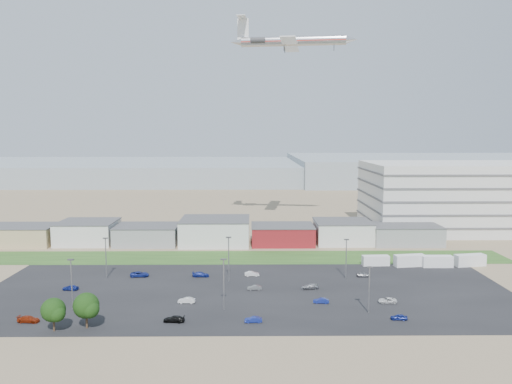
{
  "coord_description": "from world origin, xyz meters",
  "views": [
    {
      "loc": [
        5.83,
        -89.78,
        35.6
      ],
      "look_at": [
        6.88,
        22.0,
        22.64
      ],
      "focal_mm": 35.0,
      "sensor_mm": 36.0,
      "label": 1
    }
  ],
  "objects_px": {
    "parked_car_12": "(310,286)",
    "parked_car_11": "(252,274)",
    "parked_car_5": "(71,288)",
    "airliner": "(293,41)",
    "parked_car_0": "(387,300)",
    "parked_car_6": "(201,274)",
    "parked_car_7": "(254,287)",
    "box_trailer_a": "(376,260)",
    "parked_car_1": "(321,301)",
    "parked_car_2": "(399,317)",
    "parked_car_3": "(174,319)",
    "parked_car_4": "(187,300)",
    "parked_car_9": "(140,274)",
    "parked_car_13": "(253,320)",
    "parked_car_8": "(363,275)",
    "parked_car_10": "(28,319)"
  },
  "relations": [
    {
      "from": "parked_car_12",
      "to": "parked_car_11",
      "type": "bearing_deg",
      "value": -135.67
    },
    {
      "from": "parked_car_5",
      "to": "airliner",
      "type": "bearing_deg",
      "value": 150.22
    },
    {
      "from": "parked_car_0",
      "to": "parked_car_6",
      "type": "relative_size",
      "value": 0.92
    },
    {
      "from": "parked_car_6",
      "to": "parked_car_7",
      "type": "height_order",
      "value": "parked_car_6"
    },
    {
      "from": "box_trailer_a",
      "to": "airliner",
      "type": "distance_m",
      "value": 91.22
    },
    {
      "from": "parked_car_11",
      "to": "box_trailer_a",
      "type": "bearing_deg",
      "value": -75.5
    },
    {
      "from": "parked_car_12",
      "to": "parked_car_1",
      "type": "bearing_deg",
      "value": -0.14
    },
    {
      "from": "parked_car_0",
      "to": "parked_car_12",
      "type": "bearing_deg",
      "value": -119.88
    },
    {
      "from": "parked_car_2",
      "to": "parked_car_7",
      "type": "distance_m",
      "value": 33.62
    },
    {
      "from": "parked_car_1",
      "to": "parked_car_3",
      "type": "height_order",
      "value": "parked_car_3"
    },
    {
      "from": "parked_car_4",
      "to": "parked_car_7",
      "type": "height_order",
      "value": "parked_car_4"
    },
    {
      "from": "box_trailer_a",
      "to": "parked_car_9",
      "type": "bearing_deg",
      "value": -174.11
    },
    {
      "from": "parked_car_3",
      "to": "parked_car_6",
      "type": "bearing_deg",
      "value": -177.67
    },
    {
      "from": "parked_car_9",
      "to": "parked_car_13",
      "type": "height_order",
      "value": "parked_car_9"
    },
    {
      "from": "parked_car_4",
      "to": "parked_car_8",
      "type": "height_order",
      "value": "parked_car_4"
    },
    {
      "from": "parked_car_13",
      "to": "parked_car_0",
      "type": "bearing_deg",
      "value": 108.66
    },
    {
      "from": "parked_car_1",
      "to": "parked_car_5",
      "type": "xyz_separation_m",
      "value": [
        -56.34,
        9.4,
        0.06
      ]
    },
    {
      "from": "box_trailer_a",
      "to": "parked_car_5",
      "type": "relative_size",
      "value": 2.03
    },
    {
      "from": "parked_car_10",
      "to": "parked_car_13",
      "type": "relative_size",
      "value": 1.24
    },
    {
      "from": "parked_car_0",
      "to": "parked_car_1",
      "type": "height_order",
      "value": "parked_car_1"
    },
    {
      "from": "parked_car_6",
      "to": "box_trailer_a",
      "type": "bearing_deg",
      "value": -76.87
    },
    {
      "from": "parked_car_13",
      "to": "parked_car_10",
      "type": "bearing_deg",
      "value": -92.62
    },
    {
      "from": "parked_car_6",
      "to": "parked_car_11",
      "type": "distance_m",
      "value": 12.89
    },
    {
      "from": "parked_car_3",
      "to": "parked_car_13",
      "type": "height_order",
      "value": "parked_car_3"
    },
    {
      "from": "parked_car_4",
      "to": "box_trailer_a",
      "type": "bearing_deg",
      "value": 123.86
    },
    {
      "from": "parked_car_10",
      "to": "parked_car_7",
      "type": "bearing_deg",
      "value": -60.66
    },
    {
      "from": "airliner",
      "to": "parked_car_7",
      "type": "xyz_separation_m",
      "value": [
        -14.87,
        -78.39,
        -69.46
      ]
    },
    {
      "from": "parked_car_13",
      "to": "parked_car_7",
      "type": "bearing_deg",
      "value": 176.98
    },
    {
      "from": "parked_car_1",
      "to": "parked_car_9",
      "type": "xyz_separation_m",
      "value": [
        -42.88,
        20.14,
        0.1
      ]
    },
    {
      "from": "parked_car_5",
      "to": "parked_car_10",
      "type": "bearing_deg",
      "value": 3.69
    },
    {
      "from": "box_trailer_a",
      "to": "parked_car_0",
      "type": "xyz_separation_m",
      "value": [
        -5.04,
        -30.44,
        -0.82
      ]
    },
    {
      "from": "parked_car_1",
      "to": "parked_car_2",
      "type": "relative_size",
      "value": 1.05
    },
    {
      "from": "parked_car_6",
      "to": "parked_car_11",
      "type": "relative_size",
      "value": 1.15
    },
    {
      "from": "airliner",
      "to": "parked_car_3",
      "type": "distance_m",
      "value": 123.93
    },
    {
      "from": "parked_car_3",
      "to": "parked_car_1",
      "type": "bearing_deg",
      "value": 115.59
    },
    {
      "from": "airliner",
      "to": "parked_car_6",
      "type": "distance_m",
      "value": 100.99
    },
    {
      "from": "parked_car_1",
      "to": "parked_car_3",
      "type": "distance_m",
      "value": 31.33
    },
    {
      "from": "parked_car_0",
      "to": "parked_car_10",
      "type": "distance_m",
      "value": 72.1
    },
    {
      "from": "parked_car_3",
      "to": "parked_car_9",
      "type": "relative_size",
      "value": 0.88
    },
    {
      "from": "parked_car_5",
      "to": "parked_car_9",
      "type": "height_order",
      "value": "parked_car_9"
    },
    {
      "from": "parked_car_13",
      "to": "parked_car_9",
      "type": "bearing_deg",
      "value": -139.34
    },
    {
      "from": "parked_car_11",
      "to": "parked_car_12",
      "type": "distance_m",
      "value": 17.08
    },
    {
      "from": "parked_car_3",
      "to": "parked_car_12",
      "type": "distance_m",
      "value": 34.77
    },
    {
      "from": "parked_car_2",
      "to": "parked_car_12",
      "type": "xyz_separation_m",
      "value": [
        -14.93,
        19.44,
        0.05
      ]
    },
    {
      "from": "parked_car_0",
      "to": "parked_car_9",
      "type": "xyz_separation_m",
      "value": [
        -56.99,
        20.11,
        0.11
      ]
    },
    {
      "from": "parked_car_4",
      "to": "parked_car_11",
      "type": "bearing_deg",
      "value": 146.77
    },
    {
      "from": "parked_car_7",
      "to": "parked_car_5",
      "type": "bearing_deg",
      "value": -95.47
    },
    {
      "from": "parked_car_9",
      "to": "parked_car_10",
      "type": "distance_m",
      "value": 33.64
    },
    {
      "from": "parked_car_1",
      "to": "parked_car_12",
      "type": "distance_m",
      "value": 9.84
    },
    {
      "from": "parked_car_7",
      "to": "parked_car_10",
      "type": "bearing_deg",
      "value": -70.94
    }
  ]
}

